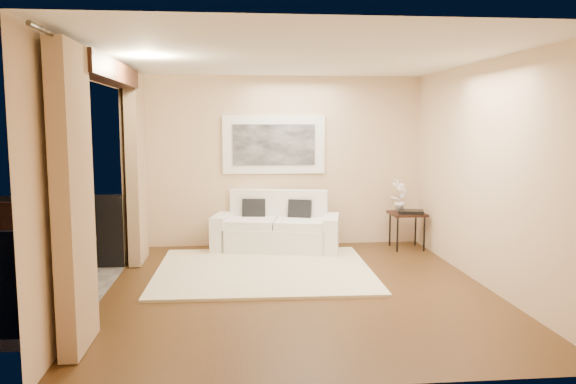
{
  "coord_description": "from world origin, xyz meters",
  "views": [
    {
      "loc": [
        -0.74,
        -6.42,
        1.96
      ],
      "look_at": [
        -0.04,
        0.93,
        1.05
      ],
      "focal_mm": 35.0,
      "sensor_mm": 36.0,
      "label": 1
    }
  ],
  "objects": [
    {
      "name": "orchid",
      "position": [
        1.83,
        2.1,
        0.83
      ],
      "size": [
        0.33,
        0.29,
        0.52
      ],
      "primitive_type": "imported",
      "rotation": [
        0.0,
        0.0,
        0.51
      ],
      "color": "white",
      "rests_on": "side_table"
    },
    {
      "name": "balcony_chair_far",
      "position": [
        -2.86,
        0.91,
        0.54
      ],
      "size": [
        0.49,
        0.5,
        0.93
      ],
      "rotation": [
        0.0,
        0.0,
        2.87
      ],
      "color": "black",
      "rests_on": "balcony"
    },
    {
      "name": "tray",
      "position": [
        1.96,
        1.91,
        0.6
      ],
      "size": [
        0.44,
        0.37,
        0.05
      ],
      "primitive_type": "cube",
      "rotation": [
        0.0,
        0.0,
        -0.28
      ],
      "color": "black",
      "rests_on": "side_table"
    },
    {
      "name": "curtains",
      "position": [
        -2.11,
        0.0,
        1.34
      ],
      "size": [
        0.16,
        4.8,
        2.64
      ],
      "color": "tan",
      "rests_on": "ground"
    },
    {
      "name": "side_table",
      "position": [
        1.93,
        2.0,
        0.52
      ],
      "size": [
        0.53,
        0.53,
        0.57
      ],
      "rotation": [
        0.0,
        0.0,
        -0.0
      ],
      "color": "black",
      "rests_on": "floor"
    },
    {
      "name": "artwork",
      "position": [
        -0.12,
        2.46,
        1.62
      ],
      "size": [
        1.62,
        0.07,
        0.92
      ],
      "color": "white",
      "rests_on": "room_shell"
    },
    {
      "name": "rug",
      "position": [
        -0.37,
        0.83,
        0.02
      ],
      "size": [
        2.87,
        2.52,
        0.04
      ],
      "primitive_type": "cube",
      "rotation": [
        0.0,
        0.0,
        -0.02
      ],
      "color": "#F2E8C3",
      "rests_on": "floor"
    },
    {
      "name": "sofa",
      "position": [
        -0.11,
        2.09,
        0.32
      ],
      "size": [
        2.03,
        1.19,
        0.91
      ],
      "rotation": [
        0.0,
        0.0,
        -0.21
      ],
      "color": "white",
      "rests_on": "floor"
    },
    {
      "name": "floor",
      "position": [
        0.0,
        0.0,
        0.0
      ],
      "size": [
        5.0,
        5.0,
        0.0
      ],
      "primitive_type": "plane",
      "color": "#4F3217",
      "rests_on": "ground"
    },
    {
      "name": "balcony",
      "position": [
        -3.31,
        0.0,
        0.18
      ],
      "size": [
        1.81,
        2.6,
        1.17
      ],
      "color": "#605B56",
      "rests_on": "ground"
    },
    {
      "name": "balcony_chair_near",
      "position": [
        -3.32,
        0.1,
        0.62
      ],
      "size": [
        0.5,
        0.5,
        1.06
      ],
      "rotation": [
        0.0,
        0.0,
        -0.09
      ],
      "color": "black",
      "rests_on": "balcony"
    },
    {
      "name": "room_shell",
      "position": [
        -2.13,
        0.0,
        2.52
      ],
      "size": [
        5.0,
        6.4,
        5.0
      ],
      "color": "white",
      "rests_on": "ground"
    }
  ]
}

